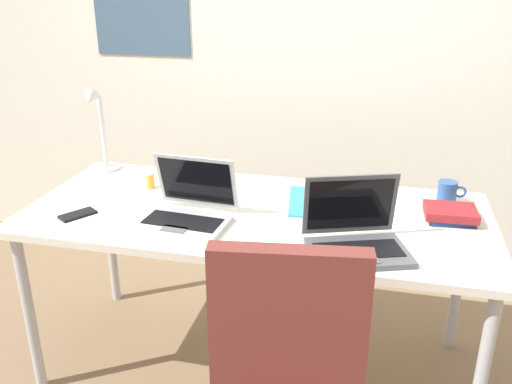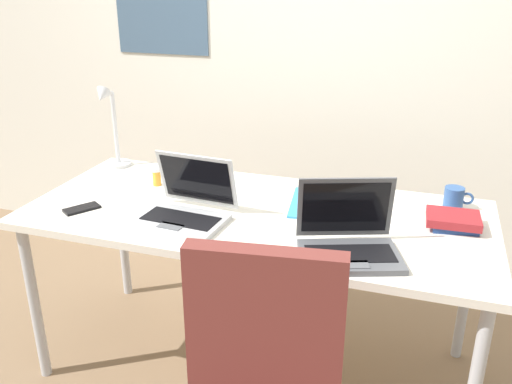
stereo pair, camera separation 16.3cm
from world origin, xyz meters
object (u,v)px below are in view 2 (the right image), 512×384
object	(u,v)px
coffee_mug	(454,198)
pill_bottle	(157,176)
desk_lamp	(111,127)
laptop_front_left	(186,208)
computer_mouse	(189,182)
paper_folder_near_mouse	(320,204)
laptop_far_corner	(348,241)
book_stack	(453,221)
cell_phone	(82,209)

from	to	relation	value
coffee_mug	pill_bottle	bearing A→B (deg)	-173.72
pill_bottle	coffee_mug	distance (m)	1.24
desk_lamp	laptop_front_left	bearing A→B (deg)	-36.99
computer_mouse	coffee_mug	world-z (taller)	coffee_mug
paper_folder_near_mouse	pill_bottle	bearing A→B (deg)	-179.28
laptop_far_corner	book_stack	xyz separation A→B (m)	(0.33, 0.32, -0.02)
laptop_front_left	book_stack	world-z (taller)	laptop_front_left
desk_lamp	coffee_mug	bearing A→B (deg)	-0.36
laptop_far_corner	computer_mouse	world-z (taller)	laptop_far_corner
laptop_far_corner	paper_folder_near_mouse	world-z (taller)	laptop_far_corner
desk_lamp	paper_folder_near_mouse	world-z (taller)	desk_lamp
laptop_front_left	paper_folder_near_mouse	bearing A→B (deg)	33.19
coffee_mug	computer_mouse	bearing A→B (deg)	-175.12
desk_lamp	coffee_mug	distance (m)	1.54
laptop_front_left	computer_mouse	xyz separation A→B (m)	(-0.14, 0.33, -0.03)
laptop_far_corner	pill_bottle	distance (m)	0.97
paper_folder_near_mouse	desk_lamp	bearing A→B (deg)	172.43
laptop_far_corner	laptop_front_left	bearing A→B (deg)	172.50
pill_bottle	desk_lamp	bearing A→B (deg)	154.22
pill_bottle	paper_folder_near_mouse	world-z (taller)	pill_bottle
computer_mouse	coffee_mug	bearing A→B (deg)	5.83
desk_lamp	paper_folder_near_mouse	size ratio (longest dim) A/B	1.29
pill_bottle	book_stack	bearing A→B (deg)	-2.27
laptop_front_left	computer_mouse	world-z (taller)	laptop_front_left
laptop_front_left	book_stack	distance (m)	0.99
laptop_far_corner	paper_folder_near_mouse	bearing A→B (deg)	114.67
computer_mouse	pill_bottle	distance (m)	0.14
desk_lamp	pill_bottle	xyz separation A→B (m)	(0.30, -0.15, -0.16)
paper_folder_near_mouse	laptop_front_left	bearing A→B (deg)	-146.81
laptop_far_corner	cell_phone	xyz separation A→B (m)	(-1.05, 0.04, -0.04)
coffee_mug	paper_folder_near_mouse	bearing A→B (deg)	-166.03
desk_lamp	paper_folder_near_mouse	distance (m)	1.05
pill_bottle	coffee_mug	bearing A→B (deg)	6.28
cell_phone	coffee_mug	distance (m)	1.47
desk_lamp	pill_bottle	bearing A→B (deg)	-25.78
laptop_front_left	coffee_mug	world-z (taller)	laptop_front_left
cell_phone	paper_folder_near_mouse	world-z (taller)	cell_phone
cell_phone	pill_bottle	distance (m)	0.37
laptop_front_left	cell_phone	bearing A→B (deg)	-173.79
laptop_front_left	laptop_far_corner	world-z (taller)	laptop_far_corner
computer_mouse	paper_folder_near_mouse	xyz separation A→B (m)	(0.59, -0.03, -0.01)
laptop_front_left	laptop_far_corner	bearing A→B (deg)	-7.50
pill_bottle	book_stack	size ratio (longest dim) A/B	0.40
pill_bottle	coffee_mug	world-z (taller)	coffee_mug
desk_lamp	laptop_far_corner	distance (m)	1.31
book_stack	desk_lamp	bearing A→B (deg)	172.78
computer_mouse	cell_phone	xyz separation A→B (m)	(-0.29, -0.37, -0.01)
desk_lamp	paper_folder_near_mouse	xyz separation A→B (m)	(1.02, -0.14, -0.19)
paper_folder_near_mouse	cell_phone	bearing A→B (deg)	-158.78
cell_phone	pill_bottle	xyz separation A→B (m)	(0.16, 0.33, 0.04)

